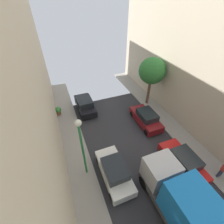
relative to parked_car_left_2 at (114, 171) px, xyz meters
The scene contains 9 objects.
parked_car_left_2 is the anchor object (origin of this frame).
parked_car_left_3 9.13m from the parked_car_left_2, 90.00° to the left, with size 1.78×4.20×1.57m.
parked_car_right_2 5.54m from the parked_car_left_2, 12.83° to the right, with size 1.78×4.20×1.57m.
parked_car_right_3 6.98m from the parked_car_left_2, 39.34° to the left, with size 1.78×4.20×1.57m.
delivery_truck 5.16m from the parked_car_left_2, 57.70° to the right, with size 2.26×6.60×3.38m.
pedestrian 8.03m from the parked_car_left_2, 21.74° to the right, with size 0.40×0.36×1.72m.
street_tree_1 11.18m from the parked_car_left_2, 45.22° to the left, with size 2.91×2.91×5.69m.
potted_plant_0 9.66m from the parked_car_left_2, 108.46° to the left, with size 0.65×0.65×0.98m.
lamp_post 3.73m from the parked_car_left_2, 150.83° to the left, with size 0.44×0.44×5.46m.
Camera 1 is at (-5.20, -0.35, 11.59)m, focal length 25.18 mm.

